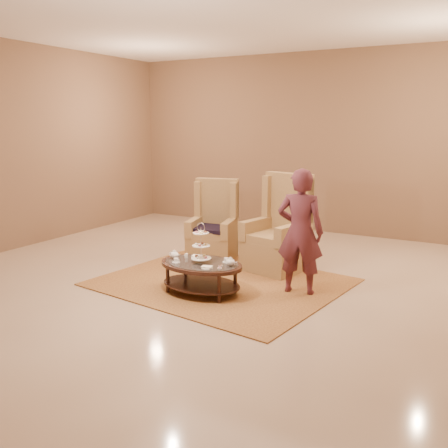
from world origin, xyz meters
The scene contains 9 objects.
ground centered at (0.00, 0.00, 0.00)m, with size 8.00×8.00×0.00m, color #C4AC92.
ceiling centered at (0.00, 0.00, 0.00)m, with size 8.00×8.00×0.02m, color silver.
wall_back centered at (0.00, 4.00, 1.75)m, with size 8.00×0.04×3.50m, color brown.
wall_left centered at (-4.00, 0.00, 1.75)m, with size 0.04×8.00×3.50m, color brown.
rug centered at (0.05, 0.16, 0.01)m, with size 3.38×2.95×0.02m.
tea_table centered at (0.04, -0.35, 0.34)m, with size 1.12×0.79×0.93m.
armchair_left centered at (-0.66, 1.17, 0.43)m, with size 0.84×0.86×1.28m.
armchair_right centered at (0.48, 1.14, 0.48)m, with size 0.92×0.94×1.42m.
person centered at (1.12, 0.27, 0.80)m, with size 0.64×0.48×1.61m.
Camera 1 is at (3.25, -5.53, 2.16)m, focal length 40.00 mm.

